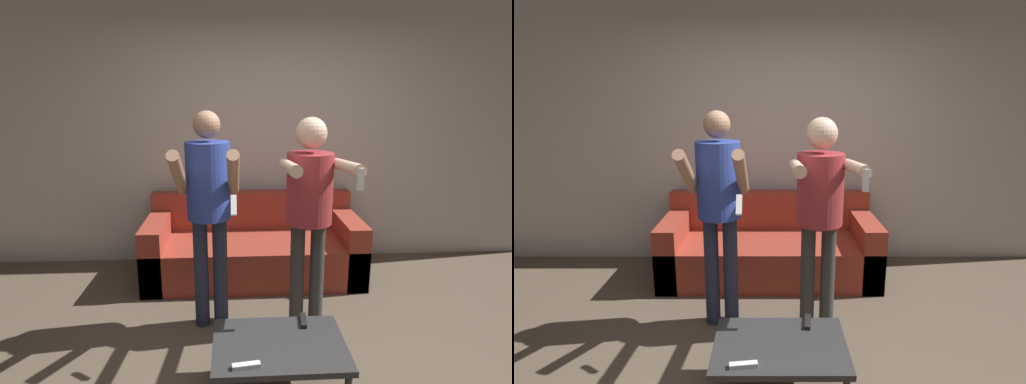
# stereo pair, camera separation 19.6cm
# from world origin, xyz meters

# --- Properties ---
(wall_back) EXTENTS (6.40, 0.06, 2.70)m
(wall_back) POSITION_xyz_m (0.00, 2.08, 1.35)
(wall_back) COLOR beige
(wall_back) RESTS_ON ground_plane
(couch) EXTENTS (2.05, 0.87, 0.78)m
(couch) POSITION_xyz_m (-0.16, 1.62, 0.26)
(couch) COLOR #9E3828
(couch) RESTS_ON ground_plane
(person_standing_left) EXTENTS (0.44, 0.65, 1.65)m
(person_standing_left) POSITION_xyz_m (-0.53, 0.73, 1.03)
(person_standing_left) COLOR #282D47
(person_standing_left) RESTS_ON ground_plane
(person_standing_right) EXTENTS (0.46, 0.75, 1.60)m
(person_standing_right) POSITION_xyz_m (0.21, 0.72, 1.01)
(person_standing_right) COLOR #383838
(person_standing_right) RESTS_ON ground_plane
(coffee_table) EXTENTS (0.77, 0.55, 0.36)m
(coffee_table) POSITION_xyz_m (-0.10, -0.06, 0.32)
(coffee_table) COLOR #2D2D2D
(coffee_table) RESTS_ON ground_plane
(remote_near) EXTENTS (0.15, 0.05, 0.02)m
(remote_near) POSITION_xyz_m (-0.30, -0.27, 0.37)
(remote_near) COLOR white
(remote_near) RESTS_ON coffee_table
(remote_far) EXTENTS (0.05, 0.15, 0.02)m
(remote_far) POSITION_xyz_m (0.08, 0.14, 0.37)
(remote_far) COLOR black
(remote_far) RESTS_ON coffee_table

